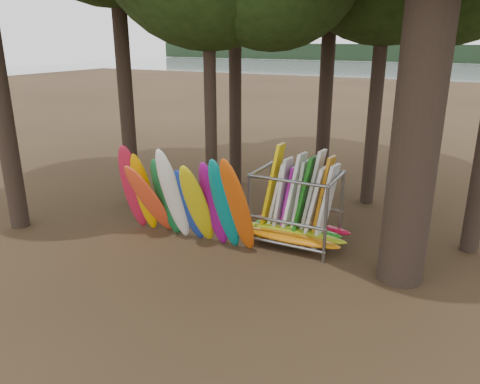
% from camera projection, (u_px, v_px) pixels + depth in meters
% --- Properties ---
extents(ground, '(120.00, 120.00, 0.00)m').
position_uv_depth(ground, '(228.00, 259.00, 12.64)').
color(ground, '#47331E').
rests_on(ground, ground).
extents(lake, '(160.00, 160.00, 0.00)m').
position_uv_depth(lake, '(440.00, 81.00, 63.25)').
color(lake, gray).
rests_on(lake, ground).
extents(far_shore, '(160.00, 4.00, 4.00)m').
position_uv_depth(far_shore, '(463.00, 54.00, 104.78)').
color(far_shore, black).
rests_on(far_shore, ground).
extents(kayak_row, '(4.49, 1.91, 3.07)m').
position_uv_depth(kayak_row, '(182.00, 200.00, 13.14)').
color(kayak_row, '#C01A39').
rests_on(kayak_row, ground).
extents(storage_rack, '(3.12, 1.60, 2.90)m').
position_uv_depth(storage_rack, '(296.00, 211.00, 13.22)').
color(storage_rack, slate).
rests_on(storage_rack, ground).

